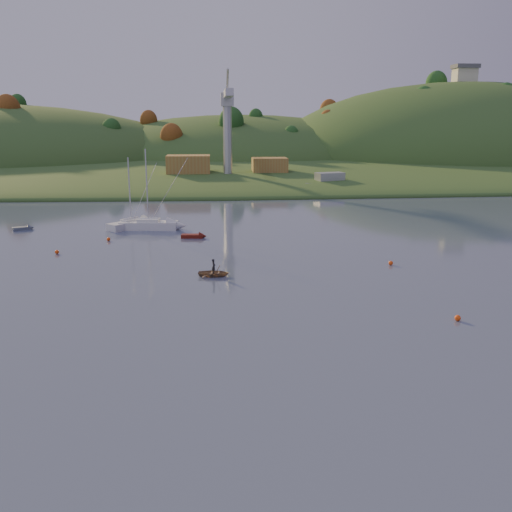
{
  "coord_description": "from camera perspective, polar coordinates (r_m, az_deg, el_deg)",
  "views": [
    {
      "loc": [
        -2.43,
        -25.2,
        16.14
      ],
      "look_at": [
        2.18,
        32.66,
        2.19
      ],
      "focal_mm": 40.0,
      "sensor_mm": 36.0,
      "label": 1
    }
  ],
  "objects": [
    {
      "name": "ground",
      "position": [
        30.03,
        0.85,
        -19.01
      ],
      "size": [
        500.0,
        500.0,
        0.0
      ],
      "primitive_type": "plane",
      "color": "#38415C",
      "rests_on": "ground"
    },
    {
      "name": "far_shore",
      "position": [
        255.72,
        -4.06,
        9.86
      ],
      "size": [
        620.0,
        220.0,
        1.5
      ],
      "primitive_type": "cube",
      "color": "#27451B",
      "rests_on": "ground"
    },
    {
      "name": "shore_slope",
      "position": [
        190.9,
        -3.85,
        8.63
      ],
      "size": [
        640.0,
        150.0,
        7.0
      ],
      "primitive_type": "ellipsoid",
      "color": "#27451B",
      "rests_on": "ground"
    },
    {
      "name": "hill_center",
      "position": [
        236.08,
        -1.54,
        9.59
      ],
      "size": [
        140.0,
        120.0,
        36.0
      ],
      "primitive_type": "ellipsoid",
      "color": "#27451B",
      "rests_on": "ground"
    },
    {
      "name": "hill_right",
      "position": [
        241.33,
        19.52,
        8.92
      ],
      "size": [
        150.0,
        130.0,
        60.0
      ],
      "primitive_type": "ellipsoid",
      "color": "#27451B",
      "rests_on": "ground"
    },
    {
      "name": "hilltop_house",
      "position": [
        241.41,
        20.17,
        16.83
      ],
      "size": [
        9.0,
        7.0,
        6.45
      ],
      "color": "beige",
      "rests_on": "hill_right"
    },
    {
      "name": "hillside_trees",
      "position": [
        210.83,
        -3.93,
        9.09
      ],
      "size": [
        280.0,
        50.0,
        32.0
      ],
      "primitive_type": null,
      "color": "#1C481A",
      "rests_on": "ground"
    },
    {
      "name": "wharf",
      "position": [
        148.14,
        -1.67,
        7.72
      ],
      "size": [
        42.0,
        16.0,
        2.4
      ],
      "primitive_type": "cube",
      "color": "slate",
      "rests_on": "ground"
    },
    {
      "name": "shed_west",
      "position": [
        148.74,
        -6.77,
        9.05
      ],
      "size": [
        11.0,
        8.0,
        4.8
      ],
      "primitive_type": "cube",
      "color": "#9F6D35",
      "rests_on": "wharf"
    },
    {
      "name": "shed_east",
      "position": [
        150.45,
        1.37,
        9.04
      ],
      "size": [
        9.0,
        7.0,
        4.0
      ],
      "primitive_type": "cube",
      "color": "#9F6D35",
      "rests_on": "wharf"
    },
    {
      "name": "dock_crane",
      "position": [
        143.66,
        -2.87,
        13.91
      ],
      "size": [
        3.2,
        28.0,
        20.3
      ],
      "color": "#B7B7BC",
      "rests_on": "wharf"
    },
    {
      "name": "sailboat_near",
      "position": [
        88.93,
        -12.37,
        3.2
      ],
      "size": [
        6.95,
        7.16,
        10.65
      ],
      "rotation": [
        0.0,
        0.0,
        0.81
      ],
      "color": "silver",
      "rests_on": "ground"
    },
    {
      "name": "sailboat_far",
      "position": [
        87.28,
        -10.69,
        3.13
      ],
      "size": [
        8.83,
        3.44,
        11.95
      ],
      "rotation": [
        0.0,
        0.0,
        -0.1
      ],
      "color": "silver",
      "rests_on": "ground"
    },
    {
      "name": "canoe",
      "position": [
        60.31,
        -4.24,
        -1.71
      ],
      "size": [
        3.51,
        2.69,
        0.68
      ],
      "primitive_type": "imported",
      "rotation": [
        0.0,
        0.0,
        1.46
      ],
      "color": "#89684B",
      "rests_on": "ground"
    },
    {
      "name": "paddler",
      "position": [
        60.19,
        -4.25,
        -1.28
      ],
      "size": [
        0.45,
        0.63,
        1.62
      ],
      "primitive_type": "imported",
      "rotation": [
        0.0,
        0.0,
        1.46
      ],
      "color": "black",
      "rests_on": "ground"
    },
    {
      "name": "red_tender",
      "position": [
        80.07,
        -5.92,
        1.99
      ],
      "size": [
        3.64,
        1.55,
        1.21
      ],
      "rotation": [
        0.0,
        0.0,
        -0.1
      ],
      "color": "#5C160D",
      "rests_on": "ground"
    },
    {
      "name": "grey_dinghy",
      "position": [
        92.42,
        -22.01,
        2.61
      ],
      "size": [
        3.26,
        2.3,
        1.14
      ],
      "rotation": [
        0.0,
        0.0,
        0.43
      ],
      "color": "#505B6A",
      "rests_on": "ground"
    },
    {
      "name": "work_vessel",
      "position": [
        136.92,
        7.37,
        7.22
      ],
      "size": [
        16.22,
        9.74,
        3.93
      ],
      "rotation": [
        0.0,
        0.0,
        0.3
      ],
      "color": "slate",
      "rests_on": "ground"
    },
    {
      "name": "buoy_0",
      "position": [
        49.91,
        19.52,
        -5.86
      ],
      "size": [
        0.5,
        0.5,
        0.5
      ],
      "primitive_type": "sphere",
      "color": "#F7460D",
      "rests_on": "ground"
    },
    {
      "name": "buoy_1",
      "position": [
        66.48,
        13.33,
        -0.69
      ],
      "size": [
        0.5,
        0.5,
        0.5
      ],
      "primitive_type": "sphere",
      "color": "#F7460D",
      "rests_on": "ground"
    },
    {
      "name": "buoy_2",
      "position": [
        74.23,
        -19.29,
        0.38
      ],
      "size": [
        0.5,
        0.5,
        0.5
      ],
      "primitive_type": "sphere",
      "color": "#F7460D",
      "rests_on": "ground"
    },
    {
      "name": "buoy_3",
      "position": [
        80.13,
        -14.53,
        1.64
      ],
      "size": [
        0.5,
        0.5,
        0.5
      ],
      "primitive_type": "sphere",
      "color": "#F7460D",
      "rests_on": "ground"
    }
  ]
}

